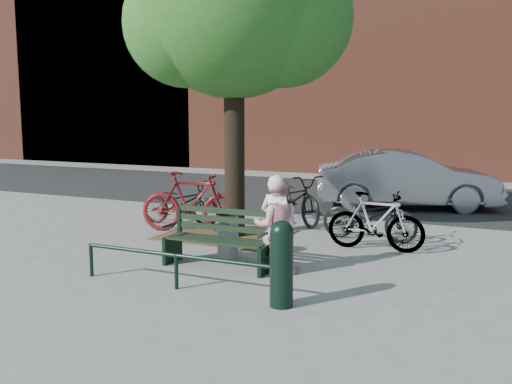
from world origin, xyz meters
The scene contains 17 objects.
ground centered at (0.00, 0.00, 0.00)m, with size 90.00×90.00×0.00m, color gray.
dirt_pit centered at (-1.00, 2.20, 0.01)m, with size 2.40×2.00×0.02m, color brown.
road centered at (0.00, 8.50, 0.01)m, with size 40.00×7.00×0.01m, color black.
townhouse_row centered at (0.17, 16.00, 6.25)m, with size 45.00×4.00×14.00m.
park_bench centered at (0.00, 0.08, 0.48)m, with size 1.74×0.54×0.97m.
guard_railing centered at (0.00, -1.20, 0.40)m, with size 3.06×0.06×0.51m.
street_tree centered at (-0.75, 2.20, 4.42)m, with size 4.20×3.80×6.50m.
person_left centered at (0.95, 0.15, 0.76)m, with size 0.55×0.36×1.51m, color silver.
person_right centered at (0.95, 0.15, 0.73)m, with size 0.71×0.55×1.46m, color #CD8D94.
bollard centered at (1.60, -1.26, 0.59)m, with size 0.30×0.30×1.11m.
litter_bin centered at (-0.13, 0.60, 0.41)m, with size 0.40×0.40×0.81m.
bicycle_a centered at (-2.42, 2.78, 0.48)m, with size 0.64×1.82×0.96m, color black.
bicycle_b centered at (-1.79, 2.20, 0.63)m, with size 0.59×2.08×1.25m, color #5B0D10.
bicycle_c centered at (-0.20, 4.00, 0.55)m, with size 0.73×2.10×1.11m, color black.
bicycle_d centered at (2.01, 2.20, 0.52)m, with size 0.49×1.73×1.04m, color gray.
bicycle_e centered at (1.72, 2.94, 0.48)m, with size 0.64×1.84×0.97m, color black.
parked_car centered at (1.71, 6.97, 0.74)m, with size 1.58×4.52×1.49m, color gray.
Camera 1 is at (4.21, -7.74, 2.45)m, focal length 40.00 mm.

